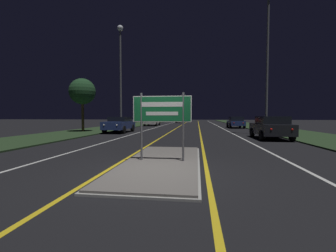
{
  "coord_description": "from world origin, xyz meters",
  "views": [
    {
      "loc": [
        1.13,
        -6.18,
        1.56
      ],
      "look_at": [
        0.0,
        2.51,
        1.15
      ],
      "focal_mm": 24.0,
      "sensor_mm": 36.0,
      "label": 1
    }
  ],
  "objects_px": {
    "streetlight_left_near": "(121,62)",
    "car_receding_0": "(271,127)",
    "car_approaching_0": "(119,124)",
    "car_receding_1": "(236,122)",
    "car_approaching_1": "(152,121)",
    "streetlight_right_near": "(268,43)",
    "highway_sign": "(162,113)",
    "car_approaching_2": "(180,119)"
  },
  "relations": [
    {
      "from": "highway_sign",
      "to": "streetlight_left_near",
      "type": "height_order",
      "value": "streetlight_left_near"
    },
    {
      "from": "car_receding_0",
      "to": "car_receding_1",
      "type": "xyz_separation_m",
      "value": [
        -0.05,
        13.51,
        -0.03
      ]
    },
    {
      "from": "highway_sign",
      "to": "streetlight_right_near",
      "type": "distance_m",
      "value": 14.61
    },
    {
      "from": "highway_sign",
      "to": "streetlight_left_near",
      "type": "bearing_deg",
      "value": 114.02
    },
    {
      "from": "streetlight_right_near",
      "to": "car_receding_1",
      "type": "xyz_separation_m",
      "value": [
        -0.67,
        10.31,
        -6.53
      ]
    },
    {
      "from": "car_receding_0",
      "to": "car_approaching_2",
      "type": "bearing_deg",
      "value": 104.33
    },
    {
      "from": "streetlight_right_near",
      "to": "car_approaching_0",
      "type": "relative_size",
      "value": 2.58
    },
    {
      "from": "car_receding_1",
      "to": "car_approaching_1",
      "type": "height_order",
      "value": "same"
    },
    {
      "from": "streetlight_left_near",
      "to": "car_approaching_0",
      "type": "relative_size",
      "value": 2.37
    },
    {
      "from": "highway_sign",
      "to": "car_receding_1",
      "type": "relative_size",
      "value": 0.51
    },
    {
      "from": "car_receding_0",
      "to": "car_receding_1",
      "type": "relative_size",
      "value": 0.95
    },
    {
      "from": "highway_sign",
      "to": "streetlight_left_near",
      "type": "xyz_separation_m",
      "value": [
        -6.33,
        14.21,
        5.12
      ]
    },
    {
      "from": "car_receding_1",
      "to": "highway_sign",
      "type": "bearing_deg",
      "value": -105.16
    },
    {
      "from": "car_receding_1",
      "to": "car_approaching_1",
      "type": "xyz_separation_m",
      "value": [
        -11.76,
        5.03,
        -0.0
      ]
    },
    {
      "from": "streetlight_left_near",
      "to": "car_receding_0",
      "type": "bearing_deg",
      "value": -24.7
    },
    {
      "from": "car_approaching_1",
      "to": "streetlight_right_near",
      "type": "bearing_deg",
      "value": -50.98
    },
    {
      "from": "streetlight_left_near",
      "to": "car_approaching_1",
      "type": "bearing_deg",
      "value": 87.58
    },
    {
      "from": "streetlight_right_near",
      "to": "car_receding_1",
      "type": "relative_size",
      "value": 2.63
    },
    {
      "from": "car_receding_1",
      "to": "car_approaching_1",
      "type": "bearing_deg",
      "value": 156.84
    },
    {
      "from": "highway_sign",
      "to": "car_receding_1",
      "type": "height_order",
      "value": "highway_sign"
    },
    {
      "from": "car_approaching_1",
      "to": "car_receding_1",
      "type": "bearing_deg",
      "value": -23.16
    },
    {
      "from": "highway_sign",
      "to": "car_approaching_2",
      "type": "relative_size",
      "value": 0.5
    },
    {
      "from": "car_receding_0",
      "to": "car_approaching_2",
      "type": "distance_m",
      "value": 34.53
    },
    {
      "from": "car_receding_0",
      "to": "car_approaching_1",
      "type": "xyz_separation_m",
      "value": [
        -11.81,
        18.54,
        -0.04
      ]
    },
    {
      "from": "car_receding_0",
      "to": "car_receding_1",
      "type": "bearing_deg",
      "value": 90.2
    },
    {
      "from": "car_approaching_0",
      "to": "car_approaching_1",
      "type": "height_order",
      "value": "car_approaching_0"
    },
    {
      "from": "streetlight_right_near",
      "to": "car_receding_1",
      "type": "bearing_deg",
      "value": 93.73
    },
    {
      "from": "streetlight_left_near",
      "to": "highway_sign",
      "type": "bearing_deg",
      "value": -65.98
    },
    {
      "from": "car_receding_0",
      "to": "car_approaching_0",
      "type": "xyz_separation_m",
      "value": [
        -12.02,
        4.27,
        -0.01
      ]
    },
    {
      "from": "highway_sign",
      "to": "car_receding_0",
      "type": "distance_m",
      "value": 10.48
    },
    {
      "from": "streetlight_left_near",
      "to": "car_approaching_0",
      "type": "height_order",
      "value": "streetlight_left_near"
    },
    {
      "from": "streetlight_left_near",
      "to": "streetlight_right_near",
      "type": "relative_size",
      "value": 0.92
    },
    {
      "from": "highway_sign",
      "to": "car_approaching_0",
      "type": "relative_size",
      "value": 0.5
    },
    {
      "from": "highway_sign",
      "to": "car_receding_0",
      "type": "xyz_separation_m",
      "value": [
        6.02,
        8.53,
        -0.87
      ]
    },
    {
      "from": "streetlight_left_near",
      "to": "car_receding_1",
      "type": "xyz_separation_m",
      "value": [
        12.3,
        7.83,
        -6.02
      ]
    },
    {
      "from": "streetlight_left_near",
      "to": "car_receding_0",
      "type": "relative_size",
      "value": 2.55
    },
    {
      "from": "car_receding_1",
      "to": "car_approaching_0",
      "type": "distance_m",
      "value": 15.12
    },
    {
      "from": "car_receding_1",
      "to": "car_approaching_1",
      "type": "relative_size",
      "value": 0.95
    },
    {
      "from": "car_receding_1",
      "to": "car_receding_0",
      "type": "bearing_deg",
      "value": -89.8
    },
    {
      "from": "streetlight_right_near",
      "to": "car_receding_0",
      "type": "distance_m",
      "value": 7.26
    },
    {
      "from": "highway_sign",
      "to": "car_receding_1",
      "type": "distance_m",
      "value": 22.85
    },
    {
      "from": "car_approaching_0",
      "to": "car_approaching_2",
      "type": "bearing_deg",
      "value": 83.23
    }
  ]
}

